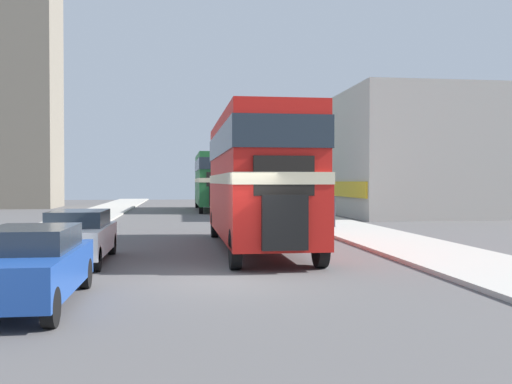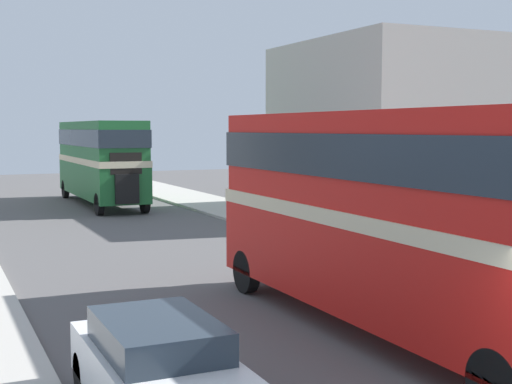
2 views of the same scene
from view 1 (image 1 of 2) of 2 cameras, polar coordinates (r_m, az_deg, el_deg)
The scene contains 9 objects.
ground_plane at distance 13.38m, azimuth -2.70°, elevation -8.77°, with size 120.00×120.00×0.00m, color #565454.
sidewalk_right at distance 15.48m, azimuth 23.27°, elevation -7.28°, with size 3.50×120.00×0.12m.
double_decker_bus at distance 19.20m, azimuth 0.01°, elevation 2.00°, with size 2.57×10.65×4.38m.
bus_distant at distance 45.19m, azimuth -4.37°, elevation 1.47°, with size 2.49×11.15×4.41m.
car_parked_near at distance 11.31m, azimuth -21.73°, elevation -6.80°, with size 1.68×4.21×1.44m.
car_parked_mid at distance 16.84m, azimuth -17.36°, elevation -4.19°, with size 1.68×4.30×1.46m.
pedestrian_walking at distance 27.37m, azimuth 7.59°, elevation -1.47°, with size 0.34×0.34×1.70m.
church_tower at distance 55.94m, azimuth -22.39°, elevation 17.04°, with size 6.15×6.15×34.84m.
shop_building_block at distance 41.74m, azimuth 21.83°, elevation 3.45°, with size 19.91×10.62×8.17m.
Camera 1 is at (-1.14, -13.13, 2.28)m, focal length 40.00 mm.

